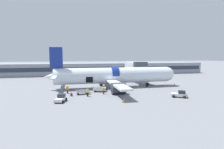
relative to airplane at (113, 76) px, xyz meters
name	(u,v)px	position (x,y,z in m)	size (l,w,h in m)	color
ground_plane	(107,91)	(-2.27, -3.84, -3.13)	(500.00, 500.00, 0.00)	slate
terminal_strip	(90,69)	(-2.27, 35.47, -0.57)	(107.16, 11.98, 5.13)	gray
jet_bridge_stub	(135,67)	(8.78, 6.71, 1.71)	(3.79, 11.34, 6.62)	#4C4C51
airplane	(113,76)	(0.00, 0.00, 0.00)	(34.74, 29.93, 10.41)	silver
baggage_tug_lead	(61,99)	(-12.44, -12.05, -2.55)	(2.29, 3.10, 1.34)	white
baggage_tug_mid	(180,94)	(10.59, -13.82, -2.53)	(3.23, 2.66, 1.40)	silver
baggage_cart_loading	(83,92)	(-8.24, -6.56, -2.67)	(3.68, 1.97, 0.95)	#B7BABF
baggage_cart_queued	(100,90)	(-4.11, -4.62, -2.65)	(3.88, 2.59, 0.99)	silver
ground_crew_loader_a	(67,89)	(-11.45, -4.99, -2.18)	(0.63, 0.50, 1.81)	#2D2D33
ground_crew_loader_b	(103,90)	(-3.81, -7.45, -2.32)	(0.53, 0.45, 1.54)	#2D2D33
ground_crew_driver	(88,92)	(-7.37, -8.97, -2.20)	(0.55, 0.60, 1.78)	black
suitcase_on_tarmac_upright	(71,95)	(-10.59, -7.96, -2.84)	(0.47, 0.43, 0.70)	#721951
safety_cone_nose	(174,84)	(17.85, -0.50, -2.81)	(0.48, 0.48, 0.69)	black
safety_cone_engine_left	(124,100)	(-1.42, -14.90, -2.81)	(0.56, 0.56, 0.69)	black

